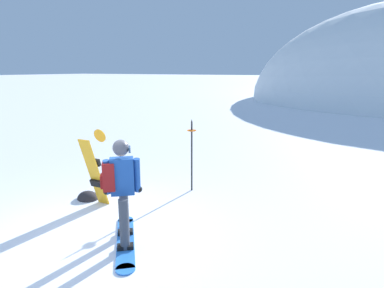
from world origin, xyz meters
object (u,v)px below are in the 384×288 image
snowboarder_main (121,189)px  rock_dark (88,199)px  piste_marker_near (192,150)px  spare_snowboard (95,169)px

snowboarder_main → rock_dark: (-1.86, 1.11, -0.92)m
piste_marker_near → rock_dark: (-1.79, -1.49, -0.97)m
snowboarder_main → spare_snowboard: 1.65m
rock_dark → piste_marker_near: bearing=39.7°
snowboarder_main → rock_dark: 2.35m
snowboarder_main → spare_snowboard: snowboarder_main is taller
snowboarder_main → piste_marker_near: bearing=91.6°
piste_marker_near → rock_dark: piste_marker_near is taller
piste_marker_near → snowboarder_main: bearing=-88.4°
spare_snowboard → piste_marker_near: bearing=52.2°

